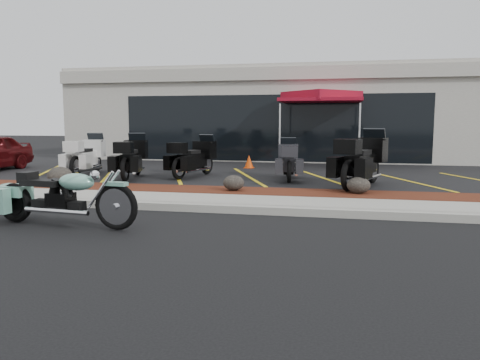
% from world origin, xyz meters
% --- Properties ---
extents(ground, '(90.00, 90.00, 0.00)m').
position_xyz_m(ground, '(0.00, 0.00, 0.00)').
color(ground, black).
rests_on(ground, ground).
extents(curb, '(24.00, 0.25, 0.15)m').
position_xyz_m(curb, '(0.00, 0.90, 0.07)').
color(curb, gray).
rests_on(curb, ground).
extents(sidewalk, '(24.00, 1.20, 0.15)m').
position_xyz_m(sidewalk, '(0.00, 1.60, 0.07)').
color(sidewalk, gray).
rests_on(sidewalk, ground).
extents(mulch_bed, '(24.00, 1.20, 0.16)m').
position_xyz_m(mulch_bed, '(0.00, 2.80, 0.08)').
color(mulch_bed, '#36150C').
rests_on(mulch_bed, ground).
extents(upper_lot, '(26.00, 9.60, 0.15)m').
position_xyz_m(upper_lot, '(0.00, 8.20, 0.07)').
color(upper_lot, black).
rests_on(upper_lot, ground).
extents(dealership_building, '(18.00, 8.16, 4.00)m').
position_xyz_m(dealership_building, '(0.00, 14.47, 2.01)').
color(dealership_building, '#A09C91').
rests_on(dealership_building, ground).
extents(boulder_left, '(0.65, 0.54, 0.46)m').
position_xyz_m(boulder_left, '(-4.33, 2.80, 0.39)').
color(boulder_left, black).
rests_on(boulder_left, mulch_bed).
extents(boulder_mid, '(0.50, 0.42, 0.35)m').
position_xyz_m(boulder_mid, '(0.20, 2.74, 0.34)').
color(boulder_mid, black).
rests_on(boulder_mid, mulch_bed).
extents(boulder_right, '(0.52, 0.43, 0.37)m').
position_xyz_m(boulder_right, '(3.04, 2.85, 0.34)').
color(boulder_right, black).
rests_on(boulder_right, mulch_bed).
extents(hero_cruiser, '(2.97, 1.07, 1.02)m').
position_xyz_m(hero_cruiser, '(-0.91, -0.96, 0.51)').
color(hero_cruiser, '#71AF9A').
rests_on(hero_cruiser, ground).
extents(touring_white, '(1.10, 2.24, 1.25)m').
position_xyz_m(touring_white, '(-4.96, 5.79, 0.78)').
color(touring_white, white).
rests_on(touring_white, upper_lot).
extents(touring_black_front, '(1.27, 2.32, 1.27)m').
position_xyz_m(touring_black_front, '(-3.32, 5.29, 0.79)').
color(touring_black_front, black).
rests_on(touring_black_front, upper_lot).
extents(touring_black_mid, '(1.30, 2.24, 1.22)m').
position_xyz_m(touring_black_mid, '(-1.35, 5.94, 0.76)').
color(touring_black_mid, black).
rests_on(touring_black_mid, upper_lot).
extents(touring_grey, '(1.00, 2.06, 1.15)m').
position_xyz_m(touring_grey, '(1.15, 5.80, 0.73)').
color(touring_grey, '#2A2A2E').
rests_on(touring_grey, upper_lot).
extents(touring_black_rear, '(1.79, 2.64, 1.44)m').
position_xyz_m(touring_black_rear, '(3.48, 4.82, 0.87)').
color(touring_black_rear, black).
rests_on(touring_black_rear, upper_lot).
extents(traffic_cone, '(0.38, 0.38, 0.45)m').
position_xyz_m(traffic_cone, '(-0.44, 8.12, 0.37)').
color(traffic_cone, '#D33E07').
rests_on(traffic_cone, upper_lot).
extents(popup_canopy, '(3.32, 3.32, 2.71)m').
position_xyz_m(popup_canopy, '(1.92, 9.95, 2.61)').
color(popup_canopy, silver).
rests_on(popup_canopy, upper_lot).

